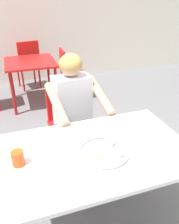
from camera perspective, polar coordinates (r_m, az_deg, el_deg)
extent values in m
cube|color=slate|center=(2.11, 2.92, -25.42)|extent=(12.00, 12.00, 0.05)
cube|color=silver|center=(1.53, 1.60, -9.88)|extent=(1.26, 0.79, 0.03)
cylinder|color=#B2B2B7|center=(1.97, -18.51, -15.53)|extent=(0.04, 0.04, 0.71)
cylinder|color=#B2B2B7|center=(2.21, 12.54, -9.27)|extent=(0.04, 0.04, 0.71)
cylinder|color=#B7BABF|center=(1.50, 3.65, -10.13)|extent=(0.33, 0.33, 0.01)
torus|color=#B7BABF|center=(1.49, 3.67, -9.80)|extent=(0.33, 0.33, 0.01)
cylinder|color=#B2B5BA|center=(1.47, 7.38, -10.53)|extent=(0.06, 0.06, 0.02)
cylinder|color=maroon|center=(1.46, 7.39, -10.38)|extent=(0.05, 0.05, 0.01)
cylinder|color=#B2B5BA|center=(1.56, 5.30, -7.71)|extent=(0.06, 0.06, 0.02)
cylinder|color=#C65119|center=(1.56, 5.31, -7.56)|extent=(0.05, 0.05, 0.01)
ellipsoid|color=#DBB77A|center=(1.48, 1.56, -10.32)|extent=(0.13, 0.12, 0.01)
ellipsoid|color=tan|center=(1.48, 1.32, -9.70)|extent=(0.09, 0.07, 0.01)
cylinder|color=#D84C19|center=(1.45, -17.48, -10.97)|extent=(0.07, 0.07, 0.10)
cylinder|color=#593319|center=(1.43, -17.65, -10.07)|extent=(0.06, 0.06, 0.02)
cube|color=red|center=(2.35, -4.39, -3.74)|extent=(0.45, 0.46, 0.04)
cube|color=red|center=(2.41, -6.26, 2.78)|extent=(0.39, 0.08, 0.39)
cylinder|color=red|center=(2.41, 0.96, -9.38)|extent=(0.03, 0.03, 0.42)
cylinder|color=red|center=(2.31, -6.46, -11.43)|extent=(0.03, 0.03, 0.42)
cylinder|color=red|center=(2.66, -2.27, -5.36)|extent=(0.03, 0.03, 0.42)
cylinder|color=red|center=(2.57, -9.00, -7.01)|extent=(0.03, 0.03, 0.42)
cylinder|color=#3F3F3F|center=(2.20, 3.82, -13.15)|extent=(0.10, 0.10, 0.45)
cylinder|color=#3F3F3F|center=(2.18, 1.51, -4.74)|extent=(0.16, 0.41, 0.12)
cylinder|color=#3F3F3F|center=(2.10, -3.64, -15.46)|extent=(0.10, 0.10, 0.45)
cylinder|color=#3F3F3F|center=(2.08, -5.94, -6.63)|extent=(0.16, 0.41, 0.12)
cube|color=silver|center=(2.16, -4.35, 2.57)|extent=(0.36, 0.24, 0.50)
cylinder|color=tan|center=(2.05, 2.76, 4.20)|extent=(0.13, 0.46, 0.25)
cylinder|color=tan|center=(1.91, -8.22, 2.03)|extent=(0.13, 0.46, 0.25)
sphere|color=tan|center=(2.04, -4.71, 11.52)|extent=(0.19, 0.19, 0.19)
ellipsoid|color=tan|center=(2.03, -4.72, 11.91)|extent=(0.21, 0.20, 0.18)
cube|color=red|center=(3.74, -14.65, 12.00)|extent=(0.76, 0.82, 0.03)
cylinder|color=#A31414|center=(3.51, -18.57, 4.27)|extent=(0.04, 0.04, 0.68)
cylinder|color=#A31414|center=(3.56, -8.26, 5.79)|extent=(0.04, 0.04, 0.68)
cylinder|color=#A31414|center=(4.17, -18.95, 7.89)|extent=(0.04, 0.04, 0.68)
cylinder|color=#A31414|center=(4.20, -10.18, 9.16)|extent=(0.04, 0.04, 0.68)
cube|color=red|center=(3.92, -3.82, 9.34)|extent=(0.42, 0.42, 0.04)
cube|color=red|center=(3.82, -6.75, 12.22)|extent=(0.05, 0.38, 0.41)
cylinder|color=red|center=(4.18, -2.02, 7.43)|extent=(0.03, 0.03, 0.40)
cylinder|color=red|center=(3.89, -0.83, 5.82)|extent=(0.03, 0.03, 0.40)
cylinder|color=red|center=(4.12, -6.46, 6.94)|extent=(0.03, 0.03, 0.40)
cylinder|color=red|center=(3.82, -5.58, 5.28)|extent=(0.03, 0.03, 0.40)
cube|color=red|center=(4.49, -15.26, 11.33)|extent=(0.47, 0.46, 0.04)
cube|color=red|center=(4.27, -14.94, 13.82)|extent=(0.38, 0.11, 0.44)
cylinder|color=red|center=(4.66, -17.33, 8.63)|extent=(0.03, 0.03, 0.43)
cylinder|color=red|center=(4.74, -13.62, 9.43)|extent=(0.03, 0.03, 0.43)
cylinder|color=red|center=(4.38, -16.27, 7.56)|extent=(0.03, 0.03, 0.43)
cylinder|color=red|center=(4.47, -12.36, 8.41)|extent=(0.03, 0.03, 0.43)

